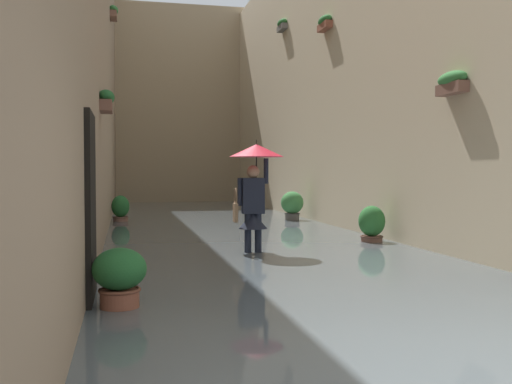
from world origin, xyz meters
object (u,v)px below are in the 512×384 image
at_px(potted_plant_near_left, 292,206).
at_px(potted_plant_near_right, 120,210).
at_px(potted_plant_far_left, 372,226).
at_px(potted_plant_far_right, 120,280).
at_px(person_wading, 255,178).

bearing_deg(potted_plant_near_left, potted_plant_near_right, -7.44).
bearing_deg(potted_plant_far_left, potted_plant_near_left, -88.79).
height_order(potted_plant_far_right, potted_plant_far_left, potted_plant_far_left).
height_order(potted_plant_near_left, potted_plant_near_right, potted_plant_near_left).
relative_size(potted_plant_far_right, potted_plant_far_left, 0.89).
distance_m(potted_plant_far_right, potted_plant_far_left, 6.81).
bearing_deg(potted_plant_near_left, potted_plant_far_left, 91.21).
bearing_deg(potted_plant_near_left, potted_plant_far_right, 64.71).
bearing_deg(potted_plant_near_right, person_wading, 108.35).
xyz_separation_m(person_wading, potted_plant_far_left, (-2.63, -1.01, -0.97)).
bearing_deg(potted_plant_far_left, potted_plant_near_right, -50.39).
bearing_deg(potted_plant_near_right, potted_plant_near_left, 172.56).
distance_m(person_wading, potted_plant_near_right, 7.44).
bearing_deg(person_wading, potted_plant_far_right, 58.87).
relative_size(person_wading, potted_plant_far_right, 2.73).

